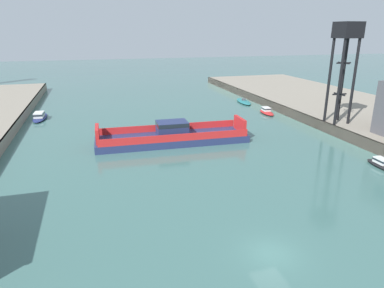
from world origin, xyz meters
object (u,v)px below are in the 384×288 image
Objects in this scene: chain_ferry at (172,136)px; moored_boat_far_left at (382,164)px; moored_boat_near_right at (244,101)px; crane_tower at (346,45)px; moored_boat_mid_right at (267,111)px; moored_boat_mid_left at (40,116)px.

moored_boat_far_left is at bearing -36.83° from chain_ferry.
crane_tower is (4.29, -27.96, 14.18)m from moored_boat_near_right.
crane_tower is (4.57, -15.81, 13.97)m from moored_boat_mid_right.
chain_ferry is 34.99m from moored_boat_near_right.
moored_boat_mid_left is 1.57× the size of moored_boat_far_left.
chain_ferry is 30.76m from moored_boat_mid_left.
chain_ferry is at bearing -132.56° from moored_boat_near_right.
moored_boat_far_left reaches higher than moored_boat_near_right.
chain_ferry is at bearing 175.51° from crane_tower.
chain_ferry is 4.08× the size of moored_boat_mid_right.
chain_ferry reaches higher than moored_boat_far_left.
moored_boat_near_right is at bearing 4.97° from moored_boat_mid_left.
crane_tower reaches higher than moored_boat_mid_right.
moored_boat_far_left is (-0.07, -31.08, -0.06)m from moored_boat_mid_right.
moored_boat_mid_right reaches higher than moored_boat_near_right.
moored_boat_mid_left reaches higher than moored_boat_near_right.
moored_boat_mid_right is at bearing 106.12° from crane_tower.
moored_boat_mid_right is 0.36× the size of crane_tower.
moored_boat_far_left is 0.33× the size of crane_tower.
chain_ferry is 31.09m from crane_tower.
crane_tower reaches higher than chain_ferry.
chain_ferry reaches higher than moored_boat_mid_right.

